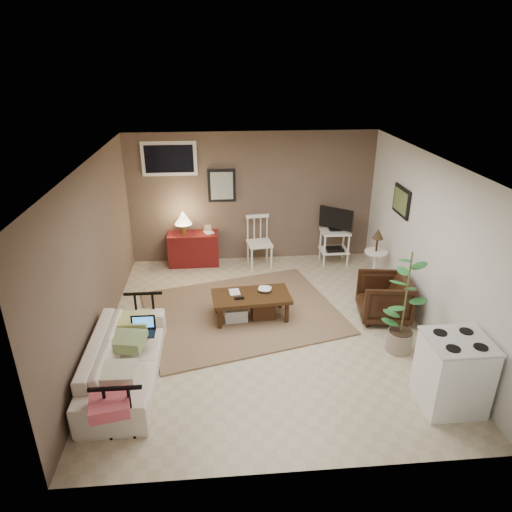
{
  "coord_description": "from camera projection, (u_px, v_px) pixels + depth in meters",
  "views": [
    {
      "loc": [
        -0.62,
        -5.57,
        3.61
      ],
      "look_at": [
        -0.11,
        0.35,
        0.98
      ],
      "focal_mm": 32.0,
      "sensor_mm": 36.0,
      "label": 1
    }
  ],
  "objects": [
    {
      "name": "sofa_end_rails",
      "position": [
        134.0,
        355.0,
        5.42
      ],
      "size": [
        0.53,
        1.97,
        0.66
      ],
      "primitive_type": null,
      "color": "black",
      "rests_on": "floor"
    },
    {
      "name": "potted_plant",
      "position": [
        405.0,
        300.0,
        5.77
      ],
      "size": [
        0.36,
        0.36,
        1.45
      ],
      "color": "tan",
      "rests_on": "floor"
    },
    {
      "name": "book_console",
      "position": [
        204.0,
        228.0,
        8.3
      ],
      "size": [
        0.16,
        0.07,
        0.22
      ],
      "primitive_type": "imported",
      "rotation": [
        0.0,
        0.0,
        0.3
      ],
      "color": "#37230F",
      "rests_on": "red_console"
    },
    {
      "name": "coffee_table",
      "position": [
        251.0,
        305.0,
        6.71
      ],
      "size": [
        1.17,
        0.67,
        0.43
      ],
      "color": "#37230F",
      "rests_on": "floor"
    },
    {
      "name": "tv_stand",
      "position": [
        335.0,
        235.0,
        8.4
      ],
      "size": [
        0.54,
        0.44,
        1.08
      ],
      "color": "white",
      "rests_on": "floor"
    },
    {
      "name": "side_table",
      "position": [
        376.0,
        250.0,
        7.61
      ],
      "size": [
        0.37,
        0.37,
        1.0
      ],
      "color": "white",
      "rests_on": "floor"
    },
    {
      "name": "sofa",
      "position": [
        124.0,
        352.0,
        5.39
      ],
      "size": [
        0.57,
        1.97,
        0.77
      ],
      "primitive_type": "imported",
      "rotation": [
        0.0,
        0.0,
        1.57
      ],
      "color": "silver",
      "rests_on": "floor"
    },
    {
      "name": "bowl",
      "position": [
        265.0,
        285.0,
        6.71
      ],
      "size": [
        0.2,
        0.09,
        0.2
      ],
      "primitive_type": "imported",
      "rotation": [
        0.0,
        0.0,
        -0.24
      ],
      "color": "#37230F",
      "rests_on": "coffee_table"
    },
    {
      "name": "floor",
      "position": [
        266.0,
        327.0,
        6.58
      ],
      "size": [
        5.0,
        5.0,
        0.0
      ],
      "primitive_type": "plane",
      "color": "#C1B293",
      "rests_on": "ground"
    },
    {
      "name": "book_table",
      "position": [
        229.0,
        287.0,
        6.65
      ],
      "size": [
        0.15,
        0.03,
        0.21
      ],
      "primitive_type": "imported",
      "rotation": [
        0.0,
        0.0,
        0.11
      ],
      "color": "#37230F",
      "rests_on": "coffee_table"
    },
    {
      "name": "rug",
      "position": [
        242.0,
        312.0,
        6.95
      ],
      "size": [
        3.27,
        2.87,
        0.03
      ],
      "primitive_type": "cube",
      "rotation": [
        0.0,
        0.0,
        0.25
      ],
      "color": "#7F614A",
      "rests_on": "floor"
    },
    {
      "name": "sofa_pillows",
      "position": [
        124.0,
        357.0,
        5.15
      ],
      "size": [
        0.38,
        1.87,
        0.13
      ],
      "primitive_type": null,
      "color": "beige",
      "rests_on": "sofa"
    },
    {
      "name": "window",
      "position": [
        169.0,
        159.0,
        7.94
      ],
      "size": [
        0.96,
        0.03,
        0.6
      ],
      "primitive_type": "cube",
      "color": "white"
    },
    {
      "name": "laptop",
      "position": [
        143.0,
        328.0,
        5.67
      ],
      "size": [
        0.3,
        0.22,
        0.21
      ],
      "color": "black",
      "rests_on": "sofa"
    },
    {
      "name": "art_right",
      "position": [
        402.0,
        201.0,
        7.1
      ],
      "size": [
        0.03,
        0.6,
        0.45
      ],
      "primitive_type": "cube",
      "color": "black"
    },
    {
      "name": "spindle_chair",
      "position": [
        259.0,
        243.0,
        8.36
      ],
      "size": [
        0.47,
        0.47,
        0.94
      ],
      "color": "white",
      "rests_on": "floor"
    },
    {
      "name": "red_console",
      "position": [
        193.0,
        246.0,
        8.44
      ],
      "size": [
        0.92,
        0.41,
        1.06
      ],
      "color": "maroon",
      "rests_on": "floor"
    },
    {
      "name": "armchair",
      "position": [
        384.0,
        296.0,
        6.69
      ],
      "size": [
        0.75,
        0.79,
        0.72
      ],
      "primitive_type": "imported",
      "rotation": [
        0.0,
        0.0,
        -1.71
      ],
      "color": "black",
      "rests_on": "floor"
    },
    {
      "name": "stove",
      "position": [
        453.0,
        373.0,
        4.97
      ],
      "size": [
        0.66,
        0.62,
        0.86
      ],
      "color": "white",
      "rests_on": "floor"
    },
    {
      "name": "art_back",
      "position": [
        222.0,
        186.0,
        8.21
      ],
      "size": [
        0.5,
        0.03,
        0.6
      ],
      "primitive_type": "cube",
      "color": "black"
    }
  ]
}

